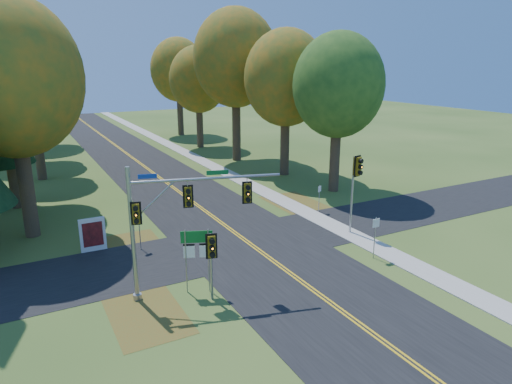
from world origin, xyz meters
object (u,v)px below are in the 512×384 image
traffic_mast (171,214)px  east_signal_pole (356,175)px  route_sign_cluster (197,248)px  info_kiosk (93,235)px

traffic_mast → east_signal_pole: traffic_mast is taller
east_signal_pole → route_sign_cluster: east_signal_pole is taller
route_sign_cluster → east_signal_pole: bearing=34.7°
east_signal_pole → route_sign_cluster: 11.61m
info_kiosk → traffic_mast: bearing=-70.8°
east_signal_pole → traffic_mast: bearing=177.5°
east_signal_pole → info_kiosk: 15.77m
route_sign_cluster → info_kiosk: (-3.48, 7.31, -1.22)m
traffic_mast → info_kiosk: traffic_mast is taller
traffic_mast → info_kiosk: size_ratio=3.38×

